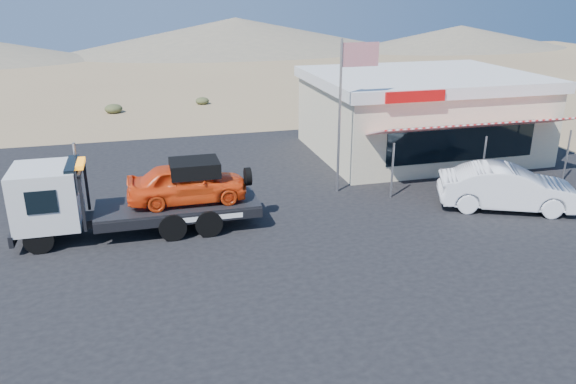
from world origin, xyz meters
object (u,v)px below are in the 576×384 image
tow_truck (133,193)px  flagpole (346,99)px  white_sedan (508,188)px  jerky_store (419,113)px

tow_truck → flagpole: 8.72m
flagpole → tow_truck: bearing=-166.2°
tow_truck → white_sedan: 13.43m
white_sedan → flagpole: 6.87m
jerky_store → flagpole: bearing=-141.2°
jerky_store → flagpole: size_ratio=1.73×
jerky_store → flagpole: (-5.57, -4.47, 1.77)m
tow_truck → flagpole: size_ratio=1.29×
jerky_store → flagpole: 7.36m
tow_truck → jerky_store: (13.72, 6.48, 0.59)m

